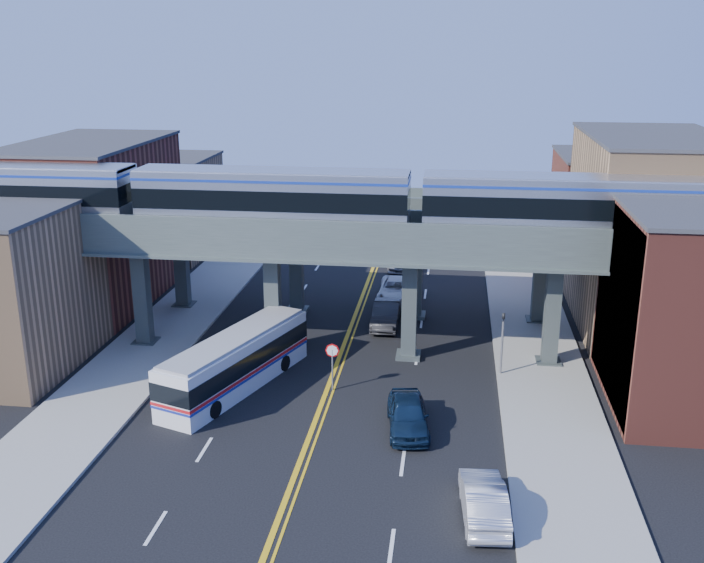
{
  "coord_description": "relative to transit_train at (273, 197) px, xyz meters",
  "views": [
    {
      "loc": [
        6.25,
        -34.48,
        17.81
      ],
      "look_at": [
        0.95,
        5.93,
        5.15
      ],
      "focal_mm": 40.0,
      "sensor_mm": 36.0,
      "label": 1
    }
  ],
  "objects": [
    {
      "name": "sidewalk_east",
      "position": [
        15.32,
        2.0,
        -9.2
      ],
      "size": [
        5.0,
        70.0,
        0.16
      ],
      "primitive_type": "cube",
      "color": "gray",
      "rests_on": "ground"
    },
    {
      "name": "stop_sign",
      "position": [
        4.12,
        -5.0,
        -7.52
      ],
      "size": [
        0.76,
        0.09,
        2.63
      ],
      "color": "slate",
      "rests_on": "ground"
    },
    {
      "name": "car_lane_a",
      "position": [
        8.34,
        -8.9,
        -8.49
      ],
      "size": [
        2.45,
        4.86,
        1.59
      ],
      "primitive_type": "imported",
      "rotation": [
        0.0,
        0.0,
        0.13
      ],
      "color": "#0D1D33",
      "rests_on": "ground"
    },
    {
      "name": "transit_train",
      "position": [
        0.0,
        0.0,
        0.0
      ],
      "size": [
        47.61,
        2.98,
        3.48
      ],
      "color": "black",
      "rests_on": "elevated_viaduct_near"
    },
    {
      "name": "building_east_a",
      "position": [
        22.32,
        -4.0,
        -4.28
      ],
      "size": [
        8.0,
        10.0,
        10.0
      ],
      "primitive_type": "cube",
      "color": "brown",
      "rests_on": "ground"
    },
    {
      "name": "car_lane_b",
      "position": [
        6.08,
        5.08,
        -8.5
      ],
      "size": [
        1.72,
        4.79,
        1.57
      ],
      "primitive_type": "imported",
      "rotation": [
        0.0,
        0.0,
        -0.01
      ],
      "color": "#2C2C2E",
      "rests_on": "ground"
    },
    {
      "name": "building_west_a",
      "position": [
        -14.68,
        -4.0,
        -4.78
      ],
      "size": [
        8.0,
        10.0,
        9.0
      ],
      "primitive_type": "cube",
      "color": "#A37C54",
      "rests_on": "ground"
    },
    {
      "name": "building_east_b",
      "position": [
        22.32,
        8.0,
        -3.28
      ],
      "size": [
        8.0,
        14.0,
        12.0
      ],
      "primitive_type": "cube",
      "color": "#A37C54",
      "rests_on": "ground"
    },
    {
      "name": "traffic_signal",
      "position": [
        13.02,
        -2.0,
        -6.98
      ],
      "size": [
        0.15,
        0.18,
        4.1
      ],
      "color": "slate",
      "rests_on": "ground"
    },
    {
      "name": "elevated_viaduct_far",
      "position": [
        3.82,
        7.0,
        -2.81
      ],
      "size": [
        52.0,
        3.6,
        7.4
      ],
      "color": "#3B4443",
      "rests_on": "ground"
    },
    {
      "name": "transit_bus",
      "position": [
        -1.01,
        -5.3,
        -7.86
      ],
      "size": [
        5.89,
        10.95,
        2.77
      ],
      "rotation": [
        0.0,
        0.0,
        1.23
      ],
      "color": "silver",
      "rests_on": "ground"
    },
    {
      "name": "sidewalk_west",
      "position": [
        -7.68,
        2.0,
        -9.2
      ],
      "size": [
        5.0,
        70.0,
        0.16
      ],
      "primitive_type": "cube",
      "color": "gray",
      "rests_on": "ground"
    },
    {
      "name": "ground",
      "position": [
        3.82,
        -8.0,
        -9.28
      ],
      "size": [
        120.0,
        120.0,
        0.0
      ],
      "primitive_type": "plane",
      "color": "black",
      "rests_on": "ground"
    },
    {
      "name": "building_east_c",
      "position": [
        22.32,
        21.0,
        -4.78
      ],
      "size": [
        8.0,
        10.0,
        9.0
      ],
      "primitive_type": "cube",
      "color": "brown",
      "rests_on": "ground"
    },
    {
      "name": "car_lane_d",
      "position": [
        6.34,
        18.92,
        -8.48
      ],
      "size": [
        2.53,
        5.66,
        1.61
      ],
      "primitive_type": "imported",
      "rotation": [
        0.0,
        0.0,
        -0.05
      ],
      "color": "#9E9DA2",
      "rests_on": "ground"
    },
    {
      "name": "elevated_viaduct_near",
      "position": [
        3.82,
        0.0,
        -2.81
      ],
      "size": [
        52.0,
        3.6,
        7.4
      ],
      "color": "#3B4443",
      "rests_on": "ground"
    },
    {
      "name": "building_west_c",
      "position": [
        -14.68,
        21.0,
        -5.28
      ],
      "size": [
        8.0,
        10.0,
        8.0
      ],
      "primitive_type": "cube",
      "color": "#A37C54",
      "rests_on": "ground"
    },
    {
      "name": "mural_panel",
      "position": [
        18.37,
        -4.0,
        -4.53
      ],
      "size": [
        0.1,
        9.5,
        9.5
      ],
      "primitive_type": "cube",
      "color": "teal",
      "rests_on": "ground"
    },
    {
      "name": "car_lane_c",
      "position": [
        6.4,
        10.18,
        -8.5
      ],
      "size": [
        2.6,
        5.64,
        1.57
      ],
      "primitive_type": "imported",
      "rotation": [
        0.0,
        0.0,
        0.0
      ],
      "color": "silver",
      "rests_on": "ground"
    },
    {
      "name": "car_parked_curb",
      "position": [
        11.7,
        -15.66,
        -8.52
      ],
      "size": [
        1.98,
        4.73,
        1.52
      ],
      "primitive_type": "imported",
      "rotation": [
        0.0,
        0.0,
        3.22
      ],
      "color": "#B3B2B7",
      "rests_on": "ground"
    },
    {
      "name": "building_west_b",
      "position": [
        -14.68,
        8.0,
        -3.78
      ],
      "size": [
        8.0,
        14.0,
        11.0
      ],
      "primitive_type": "cube",
      "color": "brown",
      "rests_on": "ground"
    }
  ]
}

